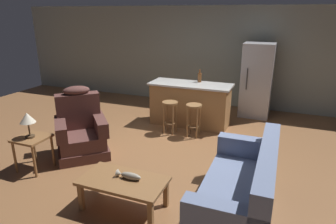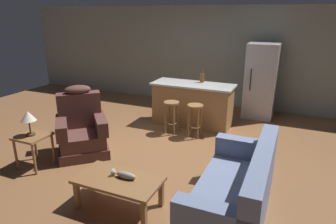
# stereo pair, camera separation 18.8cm
# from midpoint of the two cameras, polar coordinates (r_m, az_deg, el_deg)

# --- Properties ---
(ground_plane) EXTENTS (12.00, 12.00, 0.00)m
(ground_plane) POSITION_cam_midpoint_polar(r_m,az_deg,el_deg) (5.70, -0.99, -6.82)
(ground_plane) COLOR brown
(back_wall) EXTENTS (12.00, 0.05, 2.60)m
(back_wall) POSITION_cam_midpoint_polar(r_m,az_deg,el_deg) (8.20, 7.53, 10.41)
(back_wall) COLOR #939E93
(back_wall) RESTS_ON ground_plane
(coffee_table) EXTENTS (1.10, 0.60, 0.42)m
(coffee_table) POSITION_cam_midpoint_polar(r_m,az_deg,el_deg) (3.98, -9.88, -13.26)
(coffee_table) COLOR olive
(coffee_table) RESTS_ON ground_plane
(fish_figurine) EXTENTS (0.34, 0.10, 0.10)m
(fish_figurine) POSITION_cam_midpoint_polar(r_m,az_deg,el_deg) (3.93, -8.91, -11.91)
(fish_figurine) COLOR #4C3823
(fish_figurine) RESTS_ON coffee_table
(couch) EXTENTS (0.85, 1.91, 0.94)m
(couch) POSITION_cam_midpoint_polar(r_m,az_deg,el_deg) (3.90, 12.54, -14.59)
(couch) COLOR #707FA3
(couch) RESTS_ON ground_plane
(recliner_near_lamp) EXTENTS (1.19, 1.19, 1.20)m
(recliner_near_lamp) POSITION_cam_midpoint_polar(r_m,az_deg,el_deg) (5.57, -17.16, -3.55)
(recliner_near_lamp) COLOR brown
(recliner_near_lamp) RESTS_ON ground_plane
(end_table) EXTENTS (0.48, 0.48, 0.56)m
(end_table) POSITION_cam_midpoint_polar(r_m,az_deg,el_deg) (5.29, -25.35, -5.34)
(end_table) COLOR olive
(end_table) RESTS_ON ground_plane
(table_lamp) EXTENTS (0.24, 0.24, 0.41)m
(table_lamp) POSITION_cam_midpoint_polar(r_m,az_deg,el_deg) (5.15, -26.16, -1.20)
(table_lamp) COLOR #4C3823
(table_lamp) RESTS_ON end_table
(kitchen_island) EXTENTS (1.80, 0.70, 0.95)m
(kitchen_island) POSITION_cam_midpoint_polar(r_m,az_deg,el_deg) (6.71, 3.43, 1.51)
(kitchen_island) COLOR #9E7042
(kitchen_island) RESTS_ON ground_plane
(bar_stool_left) EXTENTS (0.32, 0.32, 0.68)m
(bar_stool_left) POSITION_cam_midpoint_polar(r_m,az_deg,el_deg) (6.22, -0.49, 0.11)
(bar_stool_left) COLOR olive
(bar_stool_left) RESTS_ON ground_plane
(bar_stool_right) EXTENTS (0.32, 0.32, 0.68)m
(bar_stool_right) POSITION_cam_midpoint_polar(r_m,az_deg,el_deg) (6.06, 4.03, -0.46)
(bar_stool_right) COLOR olive
(bar_stool_right) RESTS_ON ground_plane
(refrigerator) EXTENTS (0.70, 0.69, 1.76)m
(refrigerator) POSITION_cam_midpoint_polar(r_m,az_deg,el_deg) (7.49, 15.86, 5.83)
(refrigerator) COLOR #B7B7BC
(refrigerator) RESTS_ON ground_plane
(bottle_tall_green) EXTENTS (0.09, 0.09, 0.28)m
(bottle_tall_green) POSITION_cam_midpoint_polar(r_m,az_deg,el_deg) (6.73, 5.24, 6.61)
(bottle_tall_green) COLOR brown
(bottle_tall_green) RESTS_ON kitchen_island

